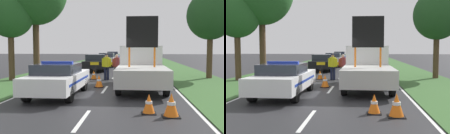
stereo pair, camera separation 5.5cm
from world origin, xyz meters
TOP-DOWN VIEW (x-y plane):
  - ground_plane at (0.00, 0.00)m, footprint 160.00×160.00m
  - lane_markings at (0.00, 18.22)m, footprint 7.07×69.84m
  - grass_verge_left at (-5.42, 20.00)m, footprint 3.68×120.00m
  - grass_verge_right at (5.42, 20.00)m, footprint 3.68×120.00m
  - police_car at (-1.79, -0.67)m, footprint 1.90×4.64m
  - work_truck at (1.79, 2.10)m, footprint 2.29×6.19m
  - road_barrier at (0.21, 6.08)m, footprint 3.57×0.08m
  - police_officer at (-0.36, 5.14)m, footprint 0.60×0.38m
  - pedestrian_civilian at (0.28, 5.59)m, footprint 0.59×0.37m
  - traffic_cone_near_police at (-1.22, 5.31)m, footprint 0.43×0.43m
  - traffic_cone_centre_front at (1.92, 5.64)m, footprint 0.43×0.43m
  - traffic_cone_near_truck at (-0.39, 1.88)m, footprint 0.48×0.48m
  - traffic_cone_behind_barrier at (1.92, -3.47)m, footprint 0.45×0.45m
  - traffic_cone_lane_edge at (2.57, -3.79)m, footprint 0.52×0.52m
  - queued_car_sedan_black at (-1.96, 11.76)m, footprint 1.91×4.55m
  - queued_car_van_white at (-1.63, 17.16)m, footprint 1.73×4.06m
  - queued_car_suv_grey at (1.77, 22.70)m, footprint 1.75×3.95m
  - queued_car_hatch_blue at (-1.89, 28.19)m, footprint 1.72×4.10m
  - roadside_tree_near_left at (-6.28, 4.26)m, footprint 2.89×2.89m
  - roadside_tree_mid_left at (6.47, 6.52)m, footprint 3.12×3.12m

SIDE VIEW (x-z plane):
  - ground_plane at x=0.00m, z-range 0.00..0.00m
  - lane_markings at x=0.00m, z-range 0.00..0.01m
  - grass_verge_left at x=-5.42m, z-range 0.00..0.03m
  - grass_verge_right at x=5.42m, z-range 0.00..0.03m
  - traffic_cone_near_police at x=-1.22m, z-range 0.00..0.59m
  - traffic_cone_centre_front at x=1.92m, z-range 0.00..0.60m
  - traffic_cone_behind_barrier at x=1.92m, z-range 0.00..0.62m
  - traffic_cone_near_truck at x=-0.39m, z-range 0.00..0.66m
  - traffic_cone_lane_edge at x=2.57m, z-range 0.00..0.71m
  - police_car at x=-1.79m, z-range -0.01..1.48m
  - queued_car_sedan_black at x=-1.96m, z-range 0.02..1.51m
  - queued_car_van_white at x=-1.63m, z-range 0.03..1.54m
  - queued_car_hatch_blue at x=-1.89m, z-range 0.03..1.56m
  - queued_car_suv_grey at x=1.77m, z-range 0.04..1.58m
  - road_barrier at x=0.21m, z-range 0.37..1.47m
  - pedestrian_civilian at x=0.28m, z-range 0.14..1.78m
  - police_officer at x=-0.36m, z-range 0.16..1.84m
  - work_truck at x=1.79m, z-range -0.68..2.81m
  - roadside_tree_near_left at x=-6.28m, z-range 1.30..7.03m
  - roadside_tree_mid_left at x=6.47m, z-range 1.26..7.14m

